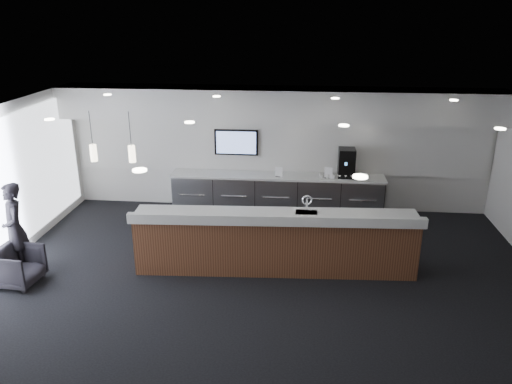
# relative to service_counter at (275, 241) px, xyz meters

# --- Properties ---
(ground) EXTENTS (10.00, 10.00, 0.00)m
(ground) POSITION_rel_service_counter_xyz_m (-0.13, -0.80, -0.58)
(ground) COLOR black
(ground) RESTS_ON ground
(ceiling) EXTENTS (10.00, 8.00, 0.02)m
(ceiling) POSITION_rel_service_counter_xyz_m (-0.13, -0.80, 2.42)
(ceiling) COLOR black
(ceiling) RESTS_ON back_wall
(back_wall) EXTENTS (10.00, 0.02, 3.00)m
(back_wall) POSITION_rel_service_counter_xyz_m (-0.13, 3.20, 0.92)
(back_wall) COLOR silver
(back_wall) RESTS_ON ground
(soffit_bulkhead) EXTENTS (10.00, 0.90, 0.70)m
(soffit_bulkhead) POSITION_rel_service_counter_xyz_m (-0.13, 2.75, 2.07)
(soffit_bulkhead) COLOR silver
(soffit_bulkhead) RESTS_ON back_wall
(alcove_panel) EXTENTS (9.80, 0.06, 1.40)m
(alcove_panel) POSITION_rel_service_counter_xyz_m (-0.13, 3.17, 1.02)
(alcove_panel) COLOR silver
(alcove_panel) RESTS_ON back_wall
(back_credenza) EXTENTS (5.06, 0.66, 0.95)m
(back_credenza) POSITION_rel_service_counter_xyz_m (-0.13, 2.84, -0.10)
(back_credenza) COLOR gray
(back_credenza) RESTS_ON ground
(wall_tv) EXTENTS (1.05, 0.08, 0.62)m
(wall_tv) POSITION_rel_service_counter_xyz_m (-1.13, 3.11, 1.07)
(wall_tv) COLOR black
(wall_tv) RESTS_ON back_wall
(pendant_left) EXTENTS (0.12, 0.12, 0.30)m
(pendant_left) POSITION_rel_service_counter_xyz_m (-2.53, 0.00, 1.67)
(pendant_left) COLOR #FFEEC6
(pendant_left) RESTS_ON ceiling
(pendant_right) EXTENTS (0.12, 0.12, 0.30)m
(pendant_right) POSITION_rel_service_counter_xyz_m (-3.23, 0.00, 1.67)
(pendant_right) COLOR #FFEEC6
(pendant_right) RESTS_ON ceiling
(ceiling_can_lights) EXTENTS (7.00, 5.00, 0.02)m
(ceiling_can_lights) POSITION_rel_service_counter_xyz_m (-0.13, -0.80, 2.39)
(ceiling_can_lights) COLOR white
(ceiling_can_lights) RESTS_ON ceiling
(service_counter) EXTENTS (5.27, 1.14, 1.49)m
(service_counter) POSITION_rel_service_counter_xyz_m (0.00, 0.00, 0.00)
(service_counter) COLOR #4A2918
(service_counter) RESTS_ON ground
(coffee_machine) EXTENTS (0.38, 0.51, 0.67)m
(coffee_machine) POSITION_rel_service_counter_xyz_m (1.48, 2.89, 0.71)
(coffee_machine) COLOR black
(coffee_machine) RESTS_ON back_credenza
(info_sign_left) EXTENTS (0.17, 0.06, 0.23)m
(info_sign_left) POSITION_rel_service_counter_xyz_m (-0.09, 2.71, 0.49)
(info_sign_left) COLOR white
(info_sign_left) RESTS_ON back_credenza
(info_sign_right) EXTENTS (0.19, 0.08, 0.26)m
(info_sign_right) POSITION_rel_service_counter_xyz_m (1.07, 2.71, 0.50)
(info_sign_right) COLOR white
(info_sign_right) RESTS_ON back_credenza
(armchair) EXTENTS (0.80, 0.78, 0.68)m
(armchair) POSITION_rel_service_counter_xyz_m (-4.53, -0.97, -0.23)
(armchair) COLOR black
(armchair) RESTS_ON ground
(lounge_guest) EXTENTS (0.72, 0.76, 1.74)m
(lounge_guest) POSITION_rel_service_counter_xyz_m (-4.73, -0.54, 0.30)
(lounge_guest) COLOR black
(lounge_guest) RESTS_ON ground
(cup_0) EXTENTS (0.10, 0.10, 0.10)m
(cup_0) POSITION_rel_service_counter_xyz_m (1.74, 2.71, 0.42)
(cup_0) COLOR white
(cup_0) RESTS_ON back_credenza
(cup_1) EXTENTS (0.14, 0.14, 0.10)m
(cup_1) POSITION_rel_service_counter_xyz_m (1.60, 2.71, 0.42)
(cup_1) COLOR white
(cup_1) RESTS_ON back_credenza
(cup_2) EXTENTS (0.13, 0.13, 0.10)m
(cup_2) POSITION_rel_service_counter_xyz_m (1.46, 2.71, 0.42)
(cup_2) COLOR white
(cup_2) RESTS_ON back_credenza
(cup_3) EXTENTS (0.13, 0.13, 0.10)m
(cup_3) POSITION_rel_service_counter_xyz_m (1.32, 2.71, 0.42)
(cup_3) COLOR white
(cup_3) RESTS_ON back_credenza
(cup_4) EXTENTS (0.14, 0.14, 0.10)m
(cup_4) POSITION_rel_service_counter_xyz_m (1.18, 2.71, 0.42)
(cup_4) COLOR white
(cup_4) RESTS_ON back_credenza
(cup_5) EXTENTS (0.11, 0.11, 0.10)m
(cup_5) POSITION_rel_service_counter_xyz_m (1.04, 2.71, 0.42)
(cup_5) COLOR white
(cup_5) RESTS_ON back_credenza
(cup_6) EXTENTS (0.14, 0.14, 0.10)m
(cup_6) POSITION_rel_service_counter_xyz_m (0.90, 2.71, 0.42)
(cup_6) COLOR white
(cup_6) RESTS_ON back_credenza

